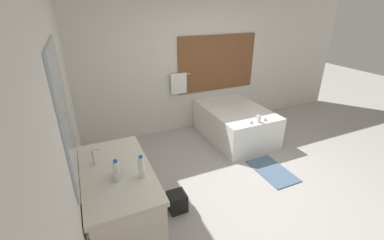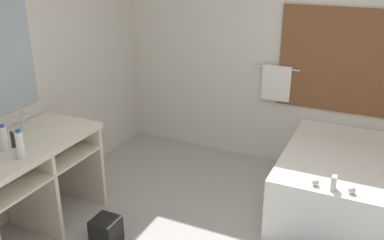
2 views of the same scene
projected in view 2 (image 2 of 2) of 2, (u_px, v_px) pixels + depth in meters
name	position (u px, v px, depth m)	size (l,w,h in m)	color
wall_back_with_blinds	(310.00, 52.00, 4.58)	(7.40, 0.13, 2.70)	silver
vanity_counter	(30.00, 167.00, 3.67)	(0.68, 1.29, 0.88)	beige
sink_faucet	(23.00, 121.00, 3.76)	(0.09, 0.04, 0.18)	silver
bathtub	(340.00, 180.00, 4.08)	(1.06, 1.53, 0.71)	white
water_bottle_1	(20.00, 145.00, 3.25)	(0.06, 0.06, 0.24)	silver
water_bottle_2	(4.00, 138.00, 3.38)	(0.06, 0.06, 0.22)	silver
soap_dispenser	(14.00, 139.00, 3.46)	(0.05, 0.05, 0.16)	#28282D
waste_bin	(106.00, 231.00, 3.68)	(0.22, 0.22, 0.24)	black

